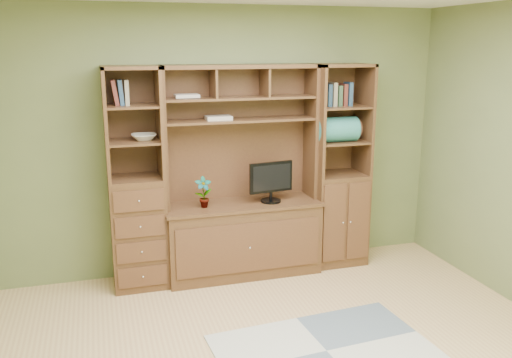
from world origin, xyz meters
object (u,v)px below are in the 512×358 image
object	(u,v)px
left_tower	(136,180)
center_hutch	(242,174)
right_tower	(338,166)
monitor	(271,175)

from	to	relation	value
left_tower	center_hutch	bearing A→B (deg)	-2.29
center_hutch	right_tower	xyz separation A→B (m)	(1.02, 0.04, 0.00)
right_tower	monitor	world-z (taller)	right_tower
center_hutch	monitor	xyz separation A→B (m)	(0.28, -0.03, -0.02)
center_hutch	monitor	world-z (taller)	center_hutch
left_tower	monitor	xyz separation A→B (m)	(1.28, -0.07, -0.02)
center_hutch	right_tower	world-z (taller)	same
right_tower	center_hutch	bearing A→B (deg)	-177.77
right_tower	left_tower	bearing A→B (deg)	180.00
left_tower	monitor	size ratio (longest dim) A/B	3.74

